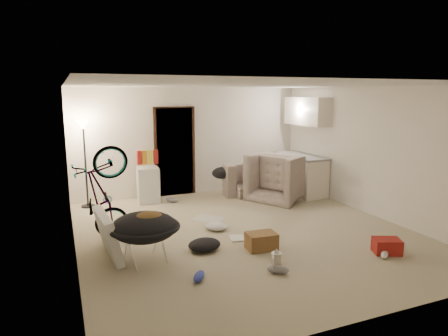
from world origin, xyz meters
name	(u,v)px	position (x,y,z in m)	size (l,w,h in m)	color
floor	(244,232)	(0.00, 0.00, -0.01)	(5.50, 6.00, 0.02)	tan
ceiling	(245,84)	(0.00, 0.00, 2.51)	(5.50, 6.00, 0.02)	white
wall_back	(190,141)	(0.00, 3.01, 1.25)	(5.50, 0.02, 2.50)	white
wall_front	(373,207)	(0.00, -3.01, 1.25)	(5.50, 0.02, 2.50)	white
wall_left	(69,173)	(-2.76, 0.00, 1.25)	(0.02, 6.00, 2.50)	white
wall_right	(373,152)	(2.76, 0.00, 1.25)	(0.02, 6.00, 2.50)	white
doorway	(175,152)	(-0.40, 2.97, 1.02)	(0.85, 0.10, 2.04)	black
door_trim	(175,152)	(-0.40, 2.94, 1.02)	(0.97, 0.04, 2.10)	black
floor_lamp	(84,146)	(-2.40, 2.65, 1.31)	(0.28, 0.28, 1.81)	black
kitchen_counter	(300,175)	(2.43, 2.00, 0.44)	(0.60, 1.50, 0.88)	#EEE3CF
counter_top	(301,156)	(2.43, 2.00, 0.90)	(0.64, 1.54, 0.04)	gray
kitchen_uppers	(307,111)	(2.56, 2.00, 1.95)	(0.38, 1.40, 0.65)	#EEE3CF
sofa	(259,180)	(1.57, 2.45, 0.28)	(1.93, 0.76, 0.56)	#3C443C
armchair	(283,181)	(1.80, 1.73, 0.38)	(1.18, 1.03, 0.77)	#3C443C
bicycle	(103,216)	(-2.30, 0.47, 0.42)	(0.56, 1.59, 0.84)	black
book_asset	(272,274)	(-0.37, -1.67, 0.01)	(0.16, 0.22, 0.02)	maroon
mini_fridge	(148,185)	(-1.13, 2.55, 0.39)	(0.45, 0.45, 0.77)	white
snack_box_0	(139,158)	(-1.30, 2.55, 1.00)	(0.10, 0.07, 0.30)	maroon
snack_box_1	(145,157)	(-1.18, 2.55, 1.00)	(0.10, 0.07, 0.30)	#BD8017
snack_box_2	(150,157)	(-1.06, 2.55, 1.00)	(0.10, 0.07, 0.30)	yellow
snack_box_3	(156,157)	(-0.94, 2.55, 1.00)	(0.10, 0.07, 0.30)	maroon
saucer_chair	(144,233)	(-1.84, -0.62, 0.42)	(1.01, 1.01, 0.72)	silver
hoodie	(148,220)	(-1.79, -0.65, 0.63)	(0.48, 0.40, 0.22)	brown
sofa_drape	(223,173)	(0.62, 2.45, 0.54)	(0.56, 0.46, 0.28)	black
tv_box	(108,235)	(-2.30, -0.24, 0.34)	(0.12, 1.02, 0.67)	silver
drink_case_a	(261,241)	(-0.09, -0.83, 0.13)	(0.45, 0.32, 0.26)	brown
drink_case_b	(387,246)	(1.57, -1.69, 0.11)	(0.39, 0.28, 0.22)	maroon
juicer	(276,257)	(-0.14, -1.37, 0.09)	(0.15, 0.15, 0.22)	beige
newspaper	(209,219)	(-0.32, 0.89, 0.00)	(0.42, 0.55, 0.01)	#BDB7AE
book_blue	(267,237)	(0.21, -0.44, 0.02)	(0.23, 0.31, 0.03)	#2B379C
book_white	(237,238)	(-0.26, -0.29, 0.01)	(0.22, 0.29, 0.03)	silver
shoe_1	(172,200)	(-0.67, 2.31, 0.06)	(0.30, 0.12, 0.11)	slate
shoe_2	(199,276)	(-1.32, -1.46, 0.05)	(0.29, 0.12, 0.11)	#2B379C
shoe_3	(278,270)	(-0.28, -1.68, 0.05)	(0.29, 0.12, 0.11)	slate
shoe_4	(384,254)	(1.42, -1.81, 0.05)	(0.25, 0.10, 0.09)	white
clothes_lump_a	(204,245)	(-0.92, -0.53, 0.08)	(0.52, 0.44, 0.17)	black
clothes_lump_c	(216,226)	(-0.42, 0.26, 0.06)	(0.39, 0.34, 0.12)	silver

